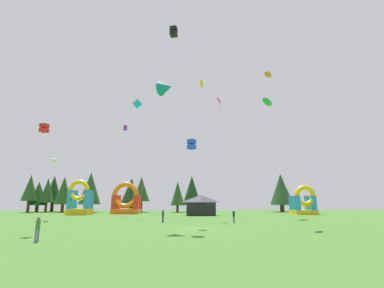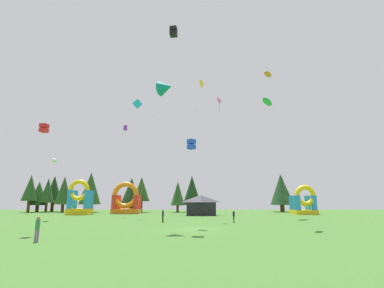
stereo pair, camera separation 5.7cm
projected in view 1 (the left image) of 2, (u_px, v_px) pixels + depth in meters
The scene contains 32 objects.
ground_plane at pixel (195, 229), 29.23m from camera, with size 120.00×120.00×0.00m, color #3D6B28.
kite_green_parafoil at pixel (267, 102), 53.46m from camera, with size 6.88×7.59×22.06m.
kite_orange_parafoil at pixel (268, 75), 36.31m from camera, with size 4.17×5.82×19.16m.
kite_black_box at pixel (174, 32), 35.23m from camera, with size 6.89×1.65×24.20m.
kite_cyan_diamond at pixel (137, 105), 52.90m from camera, with size 7.15×4.18×21.25m.
kite_white_parafoil at pixel (54, 160), 44.01m from camera, with size 2.59×4.54×9.45m.
kite_pink_diamond at pixel (219, 101), 54.49m from camera, with size 9.56×1.75×22.57m.
kite_purple_box at pixel (125, 128), 55.64m from camera, with size 2.15×2.63×17.45m.
kite_blue_box at pixel (192, 144), 32.95m from camera, with size 2.34×2.51×9.94m.
kite_teal_delta at pixel (166, 88), 31.61m from camera, with size 3.45×5.65×16.20m.
kite_red_box at pixel (44, 128), 27.52m from camera, with size 4.03×0.89×10.28m.
kite_yellow_diamond at pixel (202, 85), 47.24m from camera, with size 5.75×1.77×22.71m.
person_midfield at pixel (38, 227), 20.50m from camera, with size 0.44×0.44×1.80m.
person_near_camera at pixel (163, 215), 38.23m from camera, with size 0.40×0.40×1.72m.
person_far_side at pixel (234, 215), 37.39m from camera, with size 0.30×0.30×1.68m.
inflatable_orange_dome at pixel (80, 201), 59.07m from camera, with size 4.55×3.86×7.16m.
inflatable_red_slide at pixel (126, 202), 63.35m from camera, with size 6.08×4.70×6.96m.
inflatable_blue_arch at pixel (304, 203), 60.14m from camera, with size 4.69×4.43×6.12m.
festival_tent at pixel (201, 205), 55.27m from camera, with size 5.60×3.26×3.95m.
tree_row_0 at pixel (30, 188), 68.80m from camera, with size 3.66×3.66×9.10m.
tree_row_1 at pixel (38, 193), 71.35m from camera, with size 4.53×4.53×7.62m.
tree_row_2 at pixel (54, 189), 74.28m from camera, with size 4.40×4.40×9.28m.
tree_row_3 at pixel (47, 190), 70.66m from camera, with size 3.42×3.42×8.40m.
tree_row_4 at pixel (64, 190), 69.59m from camera, with size 4.07×4.07×8.74m.
tree_row_5 at pixel (90, 188), 70.70m from camera, with size 5.36×5.36×9.84m.
tree_row_6 at pixel (131, 192), 74.62m from camera, with size 5.69×5.69×8.72m.
tree_row_7 at pixel (134, 195), 73.54m from camera, with size 2.63×2.63×6.46m.
tree_row_8 at pixel (141, 189), 70.44m from camera, with size 4.19×4.19×8.69m.
tree_row_9 at pixel (178, 194), 69.41m from camera, with size 3.46×3.46×7.45m.
tree_row_10 at pixel (192, 190), 72.64m from camera, with size 4.71×4.71×9.18m.
tree_row_11 at pixel (281, 189), 72.65m from camera, with size 5.84×5.84×9.64m.
tree_row_12 at pixel (281, 189), 72.82m from camera, with size 4.68×4.68×9.17m.
Camera 1 is at (-0.98, -30.38, 2.97)m, focal length 26.40 mm.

